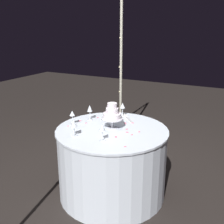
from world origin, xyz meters
TOP-DOWN VIEW (x-y plane):
  - ground_plane at (0.00, 0.00)m, footprint 12.00×12.00m
  - decorative_arch at (-0.00, 0.45)m, footprint 2.29×0.06m
  - main_table at (0.00, 0.00)m, footprint 1.13×1.13m
  - tiered_cake at (0.03, 0.01)m, footprint 0.22×0.22m
  - wine_glass_0 at (-0.29, -0.06)m, footprint 0.06×0.06m
  - wine_glass_1 at (-0.07, 0.43)m, footprint 0.06×0.06m
  - wine_glass_2 at (0.44, 0.09)m, footprint 0.06×0.06m
  - wine_glass_3 at (0.15, 0.35)m, footprint 0.06×0.06m
  - wine_glass_4 at (-0.31, 0.24)m, footprint 0.07×0.07m
  - cake_knife at (0.39, 0.01)m, footprint 0.23×0.21m
  - rose_petal_0 at (0.21, -0.06)m, footprint 0.03×0.02m
  - rose_petal_1 at (0.03, 0.33)m, footprint 0.03×0.03m
  - rose_petal_2 at (0.28, 0.09)m, footprint 0.05×0.05m
  - rose_petal_3 at (0.22, 0.09)m, footprint 0.04×0.04m
  - rose_petal_4 at (0.06, 0.43)m, footprint 0.05×0.05m
  - rose_petal_5 at (0.23, -0.04)m, footprint 0.03×0.03m
  - rose_petal_6 at (-0.32, -0.29)m, footprint 0.03×0.03m
  - rose_petal_7 at (0.07, -0.13)m, footprint 0.04×0.03m
  - rose_petal_8 at (-0.04, -0.24)m, footprint 0.03×0.03m
  - rose_petal_9 at (-0.16, -0.12)m, footprint 0.04×0.04m
  - rose_petal_10 at (-0.01, -0.17)m, footprint 0.02×0.03m
  - rose_petal_11 at (0.26, -0.11)m, footprint 0.04×0.04m
  - rose_petal_12 at (0.25, 0.31)m, footprint 0.04×0.03m
  - rose_petal_13 at (-0.13, 0.44)m, footprint 0.03×0.03m
  - rose_petal_14 at (0.06, -0.27)m, footprint 0.03×0.03m

SIDE VIEW (x-z plane):
  - ground_plane at x=0.00m, z-range 0.00..0.00m
  - main_table at x=0.00m, z-range 0.00..0.73m
  - rose_petal_0 at x=0.21m, z-range 0.73..0.73m
  - rose_petal_1 at x=0.03m, z-range 0.73..0.73m
  - rose_petal_2 at x=0.28m, z-range 0.73..0.73m
  - rose_petal_3 at x=0.22m, z-range 0.73..0.73m
  - rose_petal_4 at x=0.06m, z-range 0.73..0.73m
  - rose_petal_5 at x=0.23m, z-range 0.73..0.73m
  - rose_petal_6 at x=-0.32m, z-range 0.73..0.73m
  - rose_petal_7 at x=0.07m, z-range 0.73..0.73m
  - rose_petal_8 at x=-0.04m, z-range 0.73..0.73m
  - rose_petal_9 at x=-0.16m, z-range 0.73..0.73m
  - rose_petal_10 at x=-0.01m, z-range 0.73..0.73m
  - rose_petal_11 at x=0.26m, z-range 0.73..0.73m
  - rose_petal_12 at x=0.25m, z-range 0.73..0.73m
  - rose_petal_13 at x=-0.13m, z-range 0.73..0.73m
  - rose_petal_14 at x=0.06m, z-range 0.73..0.73m
  - cake_knife at x=0.39m, z-range 0.73..0.74m
  - wine_glass_2 at x=0.44m, z-range 0.77..0.92m
  - wine_glass_1 at x=-0.07m, z-range 0.77..0.92m
  - wine_glass_0 at x=-0.29m, z-range 0.77..0.92m
  - wine_glass_4 at x=-0.31m, z-range 0.77..0.93m
  - wine_glass_3 at x=0.15m, z-range 0.77..0.94m
  - tiered_cake at x=0.03m, z-range 0.75..1.01m
  - decorative_arch at x=0.00m, z-range 0.37..2.82m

